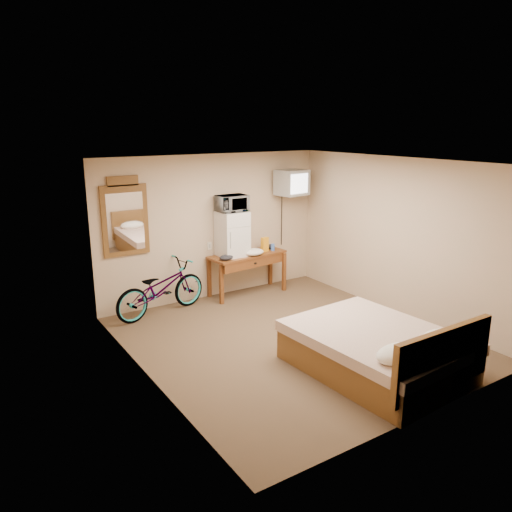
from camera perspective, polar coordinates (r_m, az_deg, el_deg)
name	(u,v)px	position (r m, az deg, el deg)	size (l,w,h in m)	color
room	(292,255)	(6.83, 4.18, 0.10)	(4.60, 4.64, 2.50)	#4C3A26
desk	(248,260)	(8.88, -0.87, -0.48)	(1.46, 0.68, 0.75)	brown
mini_fridge	(232,234)	(8.66, -2.73, 2.56)	(0.48, 0.48, 0.78)	silver
microwave	(232,203)	(8.56, -2.77, 6.03)	(0.51, 0.35, 0.28)	silver
snack_bag	(265,244)	(8.99, 1.01, 1.33)	(0.13, 0.08, 0.26)	orange
blue_cup	(273,247)	(9.08, 1.92, 1.02)	(0.07, 0.07, 0.12)	blue
cloth_cream	(254,252)	(8.74, -0.27, 0.45)	(0.38, 0.29, 0.12)	silver
cloth_dark_a	(226,257)	(8.45, -3.42, -0.17)	(0.25, 0.18, 0.09)	black
cloth_dark_b	(270,246)	(9.22, 1.66, 1.09)	(0.18, 0.15, 0.08)	black
crt_television	(292,183)	(9.18, 4.11, 8.37)	(0.58, 0.63, 0.46)	black
wall_mirror	(125,218)	(8.04, -14.74, 4.27)	(0.74, 0.04, 1.25)	brown
bicycle	(161,288)	(8.16, -10.83, -3.65)	(0.57, 1.64, 0.86)	black
bed	(380,351)	(6.41, 13.96, -10.45)	(1.66, 2.14, 0.90)	brown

